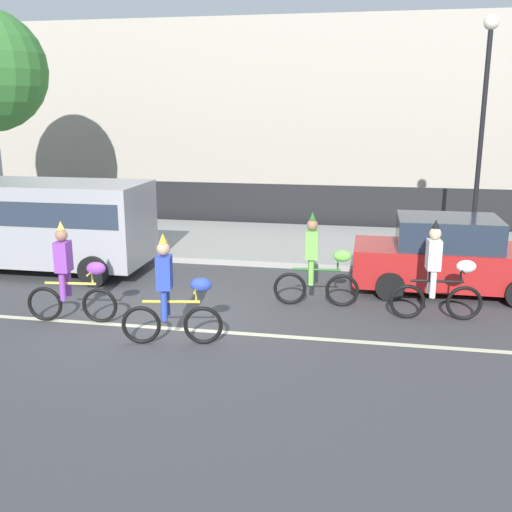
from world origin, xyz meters
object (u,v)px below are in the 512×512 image
(parked_van_grey, at_px, (47,220))
(street_lamp_post, at_px, (484,103))
(parade_cyclist_lime, at_px, (317,265))
(parked_car_red, at_px, (449,257))
(parade_cyclist_cobalt, at_px, (172,297))
(parade_cyclist_purple, at_px, (71,279))
(parade_cyclist_zebra, at_px, (438,277))

(parked_van_grey, distance_m, street_lamp_post, 10.92)
(parade_cyclist_lime, distance_m, parked_car_red, 3.08)
(parade_cyclist_cobalt, height_order, parked_car_red, parade_cyclist_cobalt)
(parked_car_red, distance_m, street_lamp_post, 4.26)
(parade_cyclist_lime, xyz_separation_m, parked_car_red, (2.71, 1.46, -0.06))
(parade_cyclist_purple, height_order, parade_cyclist_lime, same)
(parade_cyclist_cobalt, distance_m, parade_cyclist_lime, 3.31)
(parade_cyclist_cobalt, height_order, street_lamp_post, street_lamp_post)
(parade_cyclist_purple, xyz_separation_m, parked_van_grey, (-2.26, 3.20, 0.44))
(parade_cyclist_purple, distance_m, parade_cyclist_lime, 4.73)
(parade_cyclist_lime, relative_size, street_lamp_post, 0.33)
(street_lamp_post, bearing_deg, parked_car_red, -108.12)
(parade_cyclist_purple, xyz_separation_m, parked_car_red, (7.08, 3.27, -0.06))
(parade_cyclist_lime, bearing_deg, street_lamp_post, 49.02)
(parade_cyclist_zebra, bearing_deg, parade_cyclist_purple, -168.00)
(parade_cyclist_purple, relative_size, parked_van_grey, 0.38)
(parade_cyclist_cobalt, bearing_deg, street_lamp_post, 48.77)
(parade_cyclist_lime, distance_m, parked_van_grey, 6.79)
(parade_cyclist_lime, bearing_deg, parked_car_red, 28.29)
(street_lamp_post, bearing_deg, parade_cyclist_lime, -130.98)
(parade_cyclist_zebra, relative_size, parked_van_grey, 0.38)
(parade_cyclist_zebra, height_order, street_lamp_post, street_lamp_post)
(parade_cyclist_purple, relative_size, parked_car_red, 0.47)
(parade_cyclist_cobalt, bearing_deg, parade_cyclist_purple, 162.90)
(parade_cyclist_lime, height_order, parked_van_grey, parked_van_grey)
(parade_cyclist_cobalt, xyz_separation_m, parked_car_red, (4.91, 3.94, -0.06))
(parade_cyclist_purple, bearing_deg, street_lamp_post, 36.73)
(parked_car_red, bearing_deg, parade_cyclist_cobalt, -141.31)
(parade_cyclist_lime, bearing_deg, parade_cyclist_cobalt, -131.64)
(parade_cyclist_purple, bearing_deg, parade_cyclist_lime, 22.49)
(parade_cyclist_cobalt, height_order, parked_van_grey, parked_van_grey)
(parade_cyclist_lime, height_order, parked_car_red, parade_cyclist_lime)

